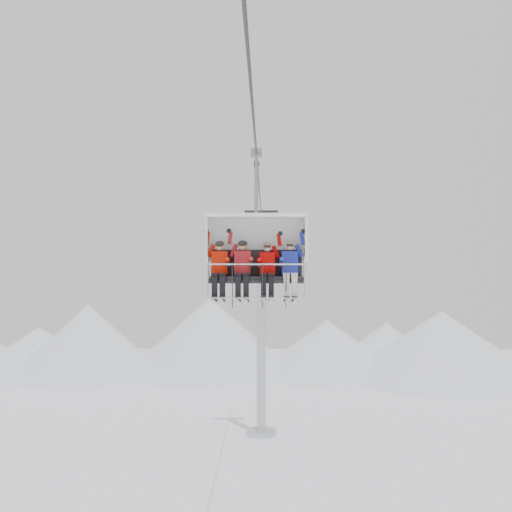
{
  "coord_description": "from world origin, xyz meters",
  "views": [
    {
      "loc": [
        0.24,
        -16.47,
        10.38
      ],
      "look_at": [
        0.0,
        0.0,
        10.53
      ],
      "focal_mm": 45.0,
      "sensor_mm": 36.0,
      "label": 1
    }
  ],
  "objects_px": {
    "lift_tower_right": "(261,339)",
    "skier_far_left": "(219,268)",
    "skier_center_right": "(267,268)",
    "skier_far_right": "(290,268)",
    "chairlift_carrier": "(256,248)",
    "skier_center_left": "(243,267)"
  },
  "relations": [
    {
      "from": "lift_tower_right",
      "to": "skier_far_right",
      "type": "height_order",
      "value": "lift_tower_right"
    },
    {
      "from": "chairlift_carrier",
      "to": "skier_center_left",
      "type": "xyz_separation_m",
      "value": [
        -0.36,
        -0.31,
        -0.51
      ]
    },
    {
      "from": "chairlift_carrier",
      "to": "lift_tower_right",
      "type": "bearing_deg",
      "value": 90.0
    },
    {
      "from": "lift_tower_right",
      "to": "chairlift_carrier",
      "type": "xyz_separation_m",
      "value": [
        0.0,
        -21.24,
        4.97
      ]
    },
    {
      "from": "skier_center_left",
      "to": "chairlift_carrier",
      "type": "bearing_deg",
      "value": 40.47
    },
    {
      "from": "skier_center_left",
      "to": "lift_tower_right",
      "type": "bearing_deg",
      "value": 89.03
    },
    {
      "from": "lift_tower_right",
      "to": "skier_far_left",
      "type": "height_order",
      "value": "lift_tower_right"
    },
    {
      "from": "skier_center_right",
      "to": "skier_far_right",
      "type": "height_order",
      "value": "skier_far_right"
    },
    {
      "from": "chairlift_carrier",
      "to": "skier_far_right",
      "type": "bearing_deg",
      "value": -19.26
    },
    {
      "from": "chairlift_carrier",
      "to": "skier_center_left",
      "type": "relative_size",
      "value": 2.31
    },
    {
      "from": "skier_center_right",
      "to": "skier_far_left",
      "type": "bearing_deg",
      "value": 179.79
    },
    {
      "from": "skier_center_left",
      "to": "skier_far_right",
      "type": "distance_m",
      "value": 1.25
    },
    {
      "from": "skier_far_left",
      "to": "skier_center_left",
      "type": "height_order",
      "value": "skier_center_left"
    },
    {
      "from": "chairlift_carrier",
      "to": "skier_center_right",
      "type": "distance_m",
      "value": 0.69
    },
    {
      "from": "skier_far_left",
      "to": "skier_center_left",
      "type": "distance_m",
      "value": 0.61
    },
    {
      "from": "lift_tower_right",
      "to": "skier_center_right",
      "type": "height_order",
      "value": "lift_tower_right"
    },
    {
      "from": "skier_center_left",
      "to": "skier_center_right",
      "type": "relative_size",
      "value": 1.02
    },
    {
      "from": "skier_far_left",
      "to": "skier_center_left",
      "type": "xyz_separation_m",
      "value": [
        0.61,
        0.0,
        0.01
      ]
    },
    {
      "from": "lift_tower_right",
      "to": "skier_center_left",
      "type": "relative_size",
      "value": 7.83
    },
    {
      "from": "chairlift_carrier",
      "to": "skier_far_left",
      "type": "relative_size",
      "value": 2.35
    },
    {
      "from": "chairlift_carrier",
      "to": "skier_far_right",
      "type": "relative_size",
      "value": 2.34
    },
    {
      "from": "skier_center_right",
      "to": "skier_far_right",
      "type": "xyz_separation_m",
      "value": [
        0.6,
        0.0,
        0.02
      ]
    }
  ]
}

